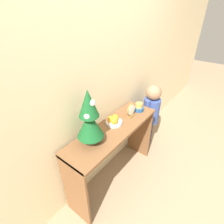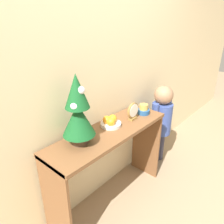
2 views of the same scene
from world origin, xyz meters
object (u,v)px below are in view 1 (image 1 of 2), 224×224
(singing_bowl, at_px, (139,107))
(mini_tree, at_px, (89,118))
(desk_clock, at_px, (131,111))
(child_figure, at_px, (151,109))
(fruit_bowl, at_px, (114,121))

(singing_bowl, bearing_deg, mini_tree, 175.21)
(desk_clock, bearing_deg, singing_bowl, -0.35)
(child_figure, bearing_deg, singing_bowl, -178.31)
(mini_tree, height_order, singing_bowl, mini_tree)
(singing_bowl, distance_m, child_figure, 0.45)
(child_figure, bearing_deg, fruit_bowl, 175.62)
(mini_tree, xyz_separation_m, singing_bowl, (0.73, -0.06, -0.22))
(fruit_bowl, bearing_deg, mini_tree, -178.31)
(mini_tree, distance_m, singing_bowl, 0.76)
(singing_bowl, height_order, child_figure, child_figure)
(mini_tree, height_order, child_figure, mini_tree)
(mini_tree, xyz_separation_m, child_figure, (1.12, -0.05, -0.43))
(singing_bowl, xyz_separation_m, child_figure, (0.40, 0.01, -0.22))
(singing_bowl, distance_m, desk_clock, 0.17)
(mini_tree, distance_m, child_figure, 1.21)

